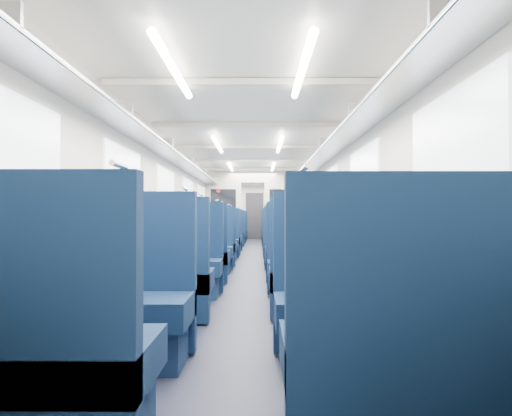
% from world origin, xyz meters
% --- Properties ---
extents(floor, '(2.80, 18.00, 0.01)m').
position_xyz_m(floor, '(0.00, 0.00, 0.00)').
color(floor, black).
rests_on(floor, ground).
extents(ceiling, '(2.80, 18.00, 0.01)m').
position_xyz_m(ceiling, '(0.00, 0.00, 2.35)').
color(ceiling, white).
rests_on(ceiling, wall_left).
extents(wall_left, '(0.02, 18.00, 2.35)m').
position_xyz_m(wall_left, '(-1.40, 0.00, 1.18)').
color(wall_left, beige).
rests_on(wall_left, floor).
extents(dado_left, '(0.03, 17.90, 0.70)m').
position_xyz_m(dado_left, '(-1.39, 0.00, 0.35)').
color(dado_left, '#101F38').
rests_on(dado_left, floor).
extents(wall_right, '(0.02, 18.00, 2.35)m').
position_xyz_m(wall_right, '(1.40, 0.00, 1.18)').
color(wall_right, beige).
rests_on(wall_right, floor).
extents(dado_right, '(0.03, 17.90, 0.70)m').
position_xyz_m(dado_right, '(1.39, 0.00, 0.35)').
color(dado_right, '#101F38').
rests_on(dado_right, floor).
extents(wall_far, '(2.80, 0.02, 2.35)m').
position_xyz_m(wall_far, '(0.00, 9.00, 1.18)').
color(wall_far, beige).
rests_on(wall_far, floor).
extents(luggage_rack_left, '(0.36, 17.40, 0.18)m').
position_xyz_m(luggage_rack_left, '(-1.21, 0.00, 1.97)').
color(luggage_rack_left, '#B2B5BA').
rests_on(luggage_rack_left, wall_left).
extents(luggage_rack_right, '(0.36, 17.40, 0.18)m').
position_xyz_m(luggage_rack_right, '(1.21, 0.00, 1.97)').
color(luggage_rack_right, '#B2B5BA').
rests_on(luggage_rack_right, wall_right).
extents(windows, '(2.78, 15.60, 0.75)m').
position_xyz_m(windows, '(0.00, -0.46, 1.42)').
color(windows, white).
rests_on(windows, wall_left).
extents(ceiling_fittings, '(2.70, 16.06, 0.11)m').
position_xyz_m(ceiling_fittings, '(0.00, -0.26, 2.29)').
color(ceiling_fittings, silver).
rests_on(ceiling_fittings, ceiling).
extents(end_door, '(0.75, 0.06, 2.00)m').
position_xyz_m(end_door, '(0.00, 8.94, 1.00)').
color(end_door, black).
rests_on(end_door, floor).
extents(bulkhead, '(2.80, 0.10, 2.35)m').
position_xyz_m(bulkhead, '(-0.00, 2.86, 1.23)').
color(bulkhead, silver).
rests_on(bulkhead, floor).
extents(seat_0, '(1.09, 0.60, 1.22)m').
position_xyz_m(seat_0, '(-0.83, -8.40, 0.38)').
color(seat_0, '#0E2343').
rests_on(seat_0, floor).
extents(seat_1, '(1.09, 0.60, 1.22)m').
position_xyz_m(seat_1, '(0.83, -8.32, 0.38)').
color(seat_1, '#0E2343').
rests_on(seat_1, floor).
extents(seat_2, '(1.09, 0.60, 1.22)m').
position_xyz_m(seat_2, '(-0.83, -7.19, 0.38)').
color(seat_2, '#0E2343').
rests_on(seat_2, floor).
extents(seat_3, '(1.09, 0.60, 1.22)m').
position_xyz_m(seat_3, '(0.83, -7.20, 0.38)').
color(seat_3, '#0E2343').
rests_on(seat_3, floor).
extents(seat_4, '(1.09, 0.60, 1.22)m').
position_xyz_m(seat_4, '(-0.83, -6.02, 0.38)').
color(seat_4, '#0E2343').
rests_on(seat_4, floor).
extents(seat_5, '(1.09, 0.60, 1.22)m').
position_xyz_m(seat_5, '(0.83, -5.92, 0.38)').
color(seat_5, '#0E2343').
rests_on(seat_5, floor).
extents(seat_6, '(1.09, 0.60, 1.22)m').
position_xyz_m(seat_6, '(-0.83, -4.71, 0.38)').
color(seat_6, '#0E2343').
rests_on(seat_6, floor).
extents(seat_7, '(1.09, 0.60, 1.22)m').
position_xyz_m(seat_7, '(0.83, -4.88, 0.38)').
color(seat_7, '#0E2343').
rests_on(seat_7, floor).
extents(seat_8, '(1.09, 0.60, 1.22)m').
position_xyz_m(seat_8, '(-0.83, -3.62, 0.38)').
color(seat_8, '#0E2343').
rests_on(seat_8, floor).
extents(seat_9, '(1.09, 0.60, 1.22)m').
position_xyz_m(seat_9, '(0.83, -3.60, 0.38)').
color(seat_9, '#0E2343').
rests_on(seat_9, floor).
extents(seat_10, '(1.09, 0.60, 1.22)m').
position_xyz_m(seat_10, '(-0.83, -2.46, 0.38)').
color(seat_10, '#0E2343').
rests_on(seat_10, floor).
extents(seat_11, '(1.09, 0.60, 1.22)m').
position_xyz_m(seat_11, '(0.83, -2.42, 0.38)').
color(seat_11, '#0E2343').
rests_on(seat_11, floor).
extents(seat_12, '(1.09, 0.60, 1.22)m').
position_xyz_m(seat_12, '(-0.83, -1.40, 0.38)').
color(seat_12, '#0E2343').
rests_on(seat_12, floor).
extents(seat_13, '(1.09, 0.60, 1.22)m').
position_xyz_m(seat_13, '(0.83, -1.38, 0.38)').
color(seat_13, '#0E2343').
rests_on(seat_13, floor).
extents(seat_14, '(1.09, 0.60, 1.22)m').
position_xyz_m(seat_14, '(-0.83, -0.13, 0.38)').
color(seat_14, '#0E2343').
rests_on(seat_14, floor).
extents(seat_15, '(1.09, 0.60, 1.22)m').
position_xyz_m(seat_15, '(0.83, -0.32, 0.38)').
color(seat_15, '#0E2343').
rests_on(seat_15, floor).
extents(seat_16, '(1.09, 0.60, 1.22)m').
position_xyz_m(seat_16, '(-0.83, 0.83, 0.38)').
color(seat_16, '#0E2343').
rests_on(seat_16, floor).
extents(seat_17, '(1.09, 0.60, 1.22)m').
position_xyz_m(seat_17, '(0.83, 0.83, 0.38)').
color(seat_17, '#0E2343').
rests_on(seat_17, floor).
extents(seat_18, '(1.09, 0.60, 1.22)m').
position_xyz_m(seat_18, '(-0.83, 2.04, 0.38)').
color(seat_18, '#0E2343').
rests_on(seat_18, floor).
extents(seat_19, '(1.09, 0.60, 1.22)m').
position_xyz_m(seat_19, '(0.83, 2.04, 0.38)').
color(seat_19, '#0E2343').
rests_on(seat_19, floor).
extents(seat_20, '(1.09, 0.60, 1.22)m').
position_xyz_m(seat_20, '(-0.83, 4.11, 0.38)').
color(seat_20, '#0E2343').
rests_on(seat_20, floor).
extents(seat_21, '(1.09, 0.60, 1.22)m').
position_xyz_m(seat_21, '(0.83, 4.18, 0.38)').
color(seat_21, '#0E2343').
rests_on(seat_21, floor).
extents(seat_22, '(1.09, 0.60, 1.22)m').
position_xyz_m(seat_22, '(-0.83, 5.26, 0.38)').
color(seat_22, '#0E2343').
rests_on(seat_22, floor).
extents(seat_23, '(1.09, 0.60, 1.22)m').
position_xyz_m(seat_23, '(0.83, 5.30, 0.38)').
color(seat_23, '#0E2343').
rests_on(seat_23, floor).
extents(seat_24, '(1.09, 0.60, 1.22)m').
position_xyz_m(seat_24, '(-0.83, 6.33, 0.38)').
color(seat_24, '#0E2343').
rests_on(seat_24, floor).
extents(seat_25, '(1.09, 0.60, 1.22)m').
position_xyz_m(seat_25, '(0.83, 6.46, 0.38)').
color(seat_25, '#0E2343').
rests_on(seat_25, floor).
extents(seat_26, '(1.09, 0.60, 1.22)m').
position_xyz_m(seat_26, '(-0.83, 7.61, 0.38)').
color(seat_26, '#0E2343').
rests_on(seat_26, floor).
extents(seat_27, '(1.09, 0.60, 1.22)m').
position_xyz_m(seat_27, '(0.83, 7.64, 0.38)').
color(seat_27, '#0E2343').
rests_on(seat_27, floor).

